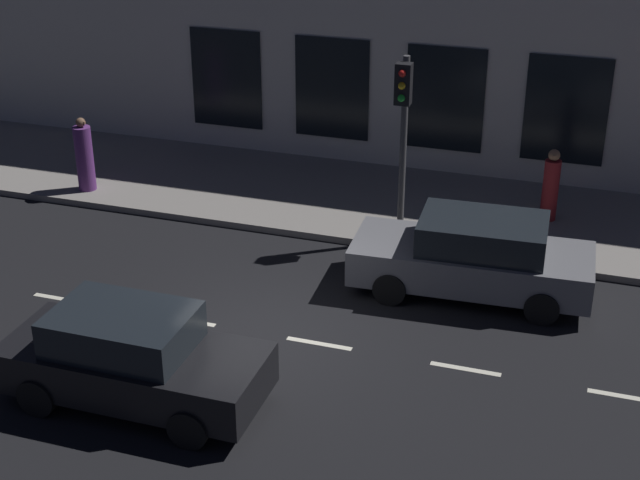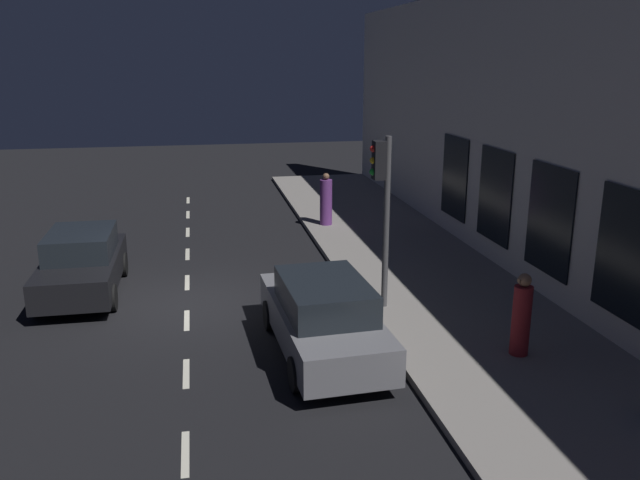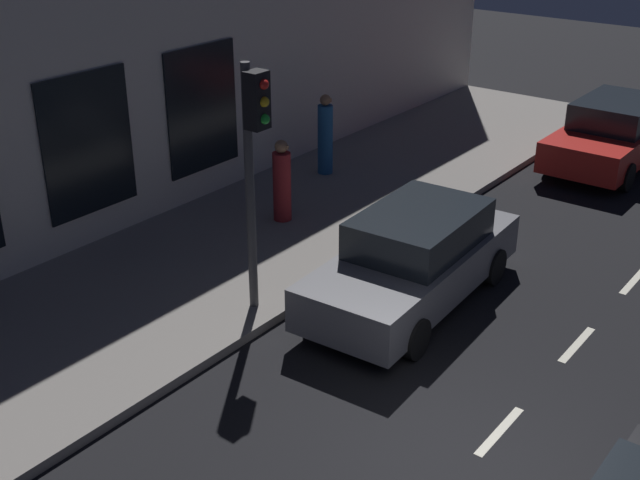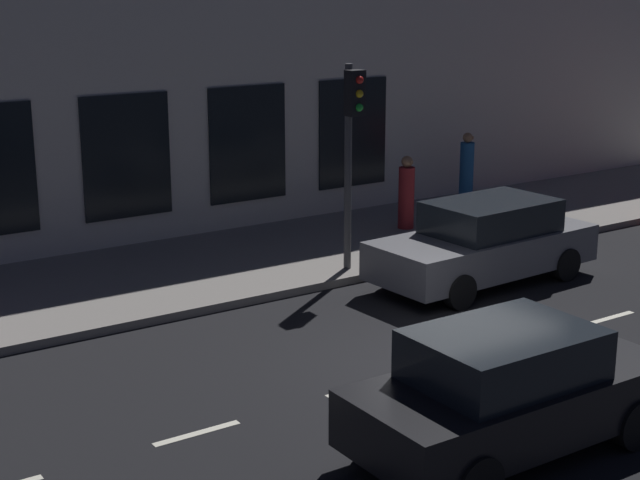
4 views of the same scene
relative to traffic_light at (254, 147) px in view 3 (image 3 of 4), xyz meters
name	(u,v)px [view 3 (image 3 of 4)]	position (x,y,z in m)	size (l,w,h in m)	color
ground_plane	(462,473)	(-4.40, 1.35, -2.85)	(60.00, 60.00, 0.00)	black
sidewalk	(118,309)	(1.85, 1.35, -2.77)	(4.50, 32.00, 0.15)	gray
lane_centre_line	(500,431)	(-4.40, 0.35, -2.84)	(0.12, 27.20, 0.01)	beige
traffic_light	(254,147)	(0.00, 0.00, 0.00)	(0.49, 0.32, 3.93)	#424244
parked_car_0	(414,259)	(-1.71, -1.88, -2.05)	(2.05, 4.63, 1.58)	slate
parked_car_2	(613,133)	(-1.94, -10.46, -2.05)	(1.95, 4.49, 1.58)	red
pedestrian_1	(325,137)	(2.90, -5.58, -1.84)	(0.47, 0.47, 1.82)	#1E5189
pedestrian_2	(282,183)	(1.96, -2.94, -1.93)	(0.42, 0.42, 1.64)	maroon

